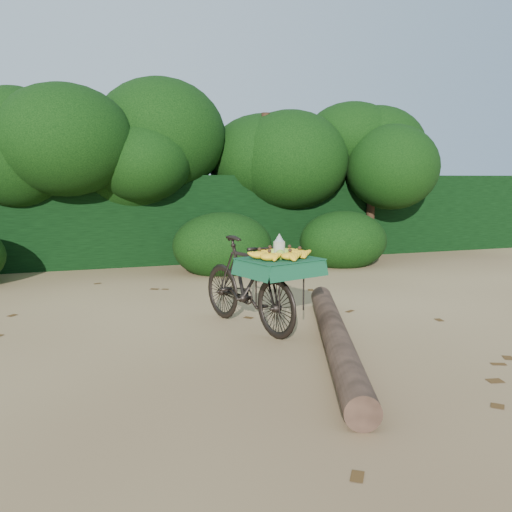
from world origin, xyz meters
name	(u,v)px	position (x,y,z in m)	size (l,w,h in m)	color
ground	(192,348)	(0.00, 0.00, 0.00)	(80.00, 80.00, 0.00)	tan
vendor_bicycle	(249,282)	(0.79, 0.52, 0.55)	(1.14, 1.91, 1.08)	black
fallen_log	(335,336)	(1.39, -0.48, 0.14)	(0.27, 0.27, 3.75)	brown
hedge_backdrop	(128,218)	(0.00, 6.30, 0.90)	(26.00, 1.80, 1.80)	black
tree_row	(96,164)	(-0.65, 5.50, 2.00)	(14.50, 2.00, 4.00)	black
bush_clumps	(169,251)	(0.50, 4.30, 0.45)	(8.80, 1.70, 0.90)	black
leaf_litter	(180,331)	(0.00, 0.65, 0.01)	(7.00, 7.30, 0.01)	#4D3014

